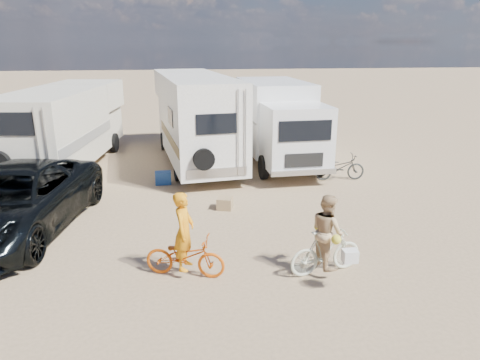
{
  "coord_description": "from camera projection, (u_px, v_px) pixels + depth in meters",
  "views": [
    {
      "loc": [
        -0.34,
        -10.13,
        4.68
      ],
      "look_at": [
        1.08,
        0.54,
        1.3
      ],
      "focal_mm": 33.01,
      "sensor_mm": 36.0,
      "label": 1
    }
  ],
  "objects": [
    {
      "name": "ground",
      "position": [
        200.0,
        238.0,
        11.03
      ],
      "size": [
        140.0,
        140.0,
        0.0
      ],
      "primitive_type": "plane",
      "color": "#A0835F",
      "rests_on": "ground"
    },
    {
      "name": "rv_main",
      "position": [
        195.0,
        119.0,
        17.54
      ],
      "size": [
        3.4,
        8.36,
        3.46
      ],
      "primitive_type": null,
      "rotation": [
        0.0,
        0.0,
        0.13
      ],
      "color": "white",
      "rests_on": "ground"
    },
    {
      "name": "rv_left",
      "position": [
        65.0,
        128.0,
        16.86
      ],
      "size": [
        3.5,
        8.27,
        3.03
      ],
      "primitive_type": null,
      "rotation": [
        0.0,
        0.0,
        -0.13
      ],
      "color": "white",
      "rests_on": "ground"
    },
    {
      "name": "box_truck",
      "position": [
        279.0,
        124.0,
        17.29
      ],
      "size": [
        2.63,
        6.54,
        3.19
      ],
      "primitive_type": null,
      "rotation": [
        0.0,
        0.0,
        0.04
      ],
      "color": "silver",
      "rests_on": "ground"
    },
    {
      "name": "dark_suv",
      "position": [
        14.0,
        201.0,
        11.14
      ],
      "size": [
        3.74,
        6.42,
        1.68
      ],
      "primitive_type": "imported",
      "rotation": [
        0.0,
        0.0,
        -0.16
      ],
      "color": "black",
      "rests_on": "ground"
    },
    {
      "name": "bike_man",
      "position": [
        185.0,
        256.0,
        9.13
      ],
      "size": [
        1.78,
        1.05,
        0.88
      ],
      "primitive_type": "imported",
      "rotation": [
        0.0,
        0.0,
        1.28
      ],
      "color": "#C04A08",
      "rests_on": "ground"
    },
    {
      "name": "bike_woman",
      "position": [
        326.0,
        251.0,
        9.22
      ],
      "size": [
        1.7,
        0.8,
        0.98
      ],
      "primitive_type": "imported",
      "rotation": [
        0.0,
        0.0,
        1.79
      ],
      "color": "beige",
      "rests_on": "ground"
    },
    {
      "name": "rider_man",
      "position": [
        184.0,
        239.0,
        9.01
      ],
      "size": [
        0.56,
        0.69,
        1.66
      ],
      "primitive_type": "imported",
      "rotation": [
        0.0,
        0.0,
        1.28
      ],
      "color": "orange",
      "rests_on": "ground"
    },
    {
      "name": "rider_woman",
      "position": [
        327.0,
        239.0,
        9.13
      ],
      "size": [
        0.74,
        0.87,
        1.57
      ],
      "primitive_type": "imported",
      "rotation": [
        0.0,
        0.0,
        1.79
      ],
      "color": "tan",
      "rests_on": "ground"
    },
    {
      "name": "bike_parked",
      "position": [
        340.0,
        167.0,
        15.51
      ],
      "size": [
        1.79,
        0.68,
        0.93
      ],
      "primitive_type": "imported",
      "rotation": [
        0.0,
        0.0,
        1.53
      ],
      "color": "#272927",
      "rests_on": "ground"
    },
    {
      "name": "cooler",
      "position": [
        163.0,
        178.0,
        15.15
      ],
      "size": [
        0.55,
        0.41,
        0.43
      ],
      "primitive_type": "cube",
      "rotation": [
        0.0,
        0.0,
        0.05
      ],
      "color": "navy",
      "rests_on": "ground"
    },
    {
      "name": "crate",
      "position": [
        225.0,
        203.0,
        12.89
      ],
      "size": [
        0.53,
        0.53,
        0.34
      ],
      "primitive_type": "cube",
      "rotation": [
        0.0,
        0.0,
        -0.28
      ],
      "color": "olive",
      "rests_on": "ground"
    }
  ]
}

